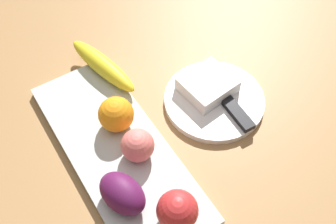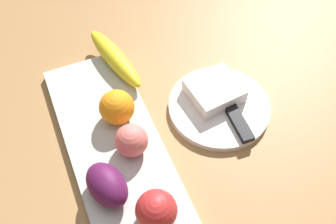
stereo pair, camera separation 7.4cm
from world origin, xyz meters
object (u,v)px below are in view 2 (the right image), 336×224
at_px(fruit_tray, 114,143).
at_px(dinner_plate, 219,107).
at_px(apple, 156,210).
at_px(orange_near_apple, 117,107).
at_px(folded_napkin, 214,91).
at_px(peach, 131,140).
at_px(knife, 235,116).
at_px(banana, 115,58).
at_px(grape_bunch, 106,186).

relative_size(fruit_tray, dinner_plate, 2.14).
height_order(fruit_tray, apple, apple).
height_order(orange_near_apple, folded_napkin, orange_near_apple).
distance_m(peach, knife, 0.21).
xyz_separation_m(orange_near_apple, peach, (-0.08, -0.00, -0.00)).
relative_size(apple, knife, 0.37).
height_order(apple, peach, apple).
xyz_separation_m(fruit_tray, knife, (-0.04, -0.23, 0.01)).
relative_size(apple, dinner_plate, 0.33).
height_order(banana, folded_napkin, banana).
bearing_deg(folded_napkin, dinner_plate, 180.00).
height_order(grape_bunch, knife, grape_bunch).
xyz_separation_m(fruit_tray, peach, (-0.03, -0.03, 0.04)).
height_order(orange_near_apple, dinner_plate, orange_near_apple).
height_order(dinner_plate, knife, knife).
height_order(folded_napkin, knife, folded_napkin).
bearing_deg(orange_near_apple, dinner_plate, -102.95).
height_order(orange_near_apple, knife, orange_near_apple).
height_order(fruit_tray, grape_bunch, grape_bunch).
bearing_deg(peach, knife, -92.12).
distance_m(banana, peach, 0.22).
xyz_separation_m(apple, orange_near_apple, (0.22, -0.01, -0.00)).
relative_size(peach, folded_napkin, 0.61).
bearing_deg(peach, orange_near_apple, 0.72).
xyz_separation_m(banana, knife, (-0.22, -0.17, -0.02)).
distance_m(banana, folded_napkin, 0.22).
xyz_separation_m(apple, grape_bunch, (0.07, 0.06, -0.01)).
xyz_separation_m(fruit_tray, dinner_plate, (0.00, -0.22, -0.00)).
relative_size(grape_bunch, dinner_plate, 0.44).
bearing_deg(folded_napkin, banana, 45.40).
height_order(banana, peach, peach).
distance_m(fruit_tray, banana, 0.19).
bearing_deg(banana, knife, -154.83).
relative_size(grape_bunch, knife, 0.49).
bearing_deg(knife, peach, 90.72).
relative_size(banana, peach, 3.19).
distance_m(apple, dinner_plate, 0.27).
bearing_deg(banana, peach, 157.41).
relative_size(orange_near_apple, folded_napkin, 0.68).
height_order(apple, folded_napkin, apple).
distance_m(orange_near_apple, knife, 0.23).
distance_m(peach, dinner_plate, 0.20).
bearing_deg(dinner_plate, banana, 41.07).
distance_m(grape_bunch, dinner_plate, 0.28).
bearing_deg(orange_near_apple, knife, -112.17).
bearing_deg(dinner_plate, fruit_tray, 90.00).
bearing_deg(peach, dinner_plate, -80.57).
distance_m(grape_bunch, folded_napkin, 0.29).
xyz_separation_m(apple, banana, (0.35, -0.05, -0.01)).
distance_m(banana, grape_bunch, 0.30).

